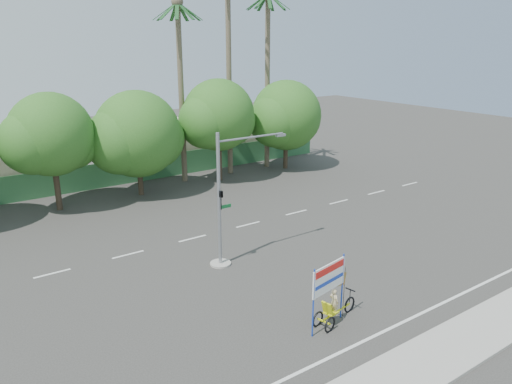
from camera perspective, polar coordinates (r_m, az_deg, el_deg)
ground at (r=24.96m, az=5.80°, el=-10.03°), size 120.00×120.00×0.00m
sidewalk_near at (r=20.72m, az=20.15°, el=-17.11°), size 50.00×2.40×0.12m
fence at (r=42.15m, az=-13.66°, el=2.42°), size 38.00×0.08×2.00m
building_right at (r=49.24m, az=-7.05°, el=5.82°), size 14.00×8.00×3.60m
tree_left at (r=36.00m, az=-22.44°, el=5.77°), size 6.66×5.60×8.07m
tree_center at (r=37.85m, az=-13.49°, el=6.18°), size 7.62×6.40×7.85m
tree_right at (r=40.79m, az=-4.35°, el=8.47°), size 6.90×5.80×8.36m
tree_far_right at (r=44.84m, az=3.42°, el=8.50°), size 7.38×6.20×7.94m
palm_tall at (r=42.69m, az=-3.15°, el=15.92°), size 3.73×3.79×17.45m
palm_mid at (r=44.99m, az=1.32°, el=14.64°), size 3.73×3.79×15.45m
palm_short at (r=40.53m, az=-8.65°, el=13.42°), size 3.73×3.79×14.45m
traffic_signal at (r=25.55m, az=-3.61°, el=-2.18°), size 4.72×1.10×7.00m
trike_billboard at (r=21.09m, az=8.69°, el=-11.88°), size 2.99×0.99×2.98m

